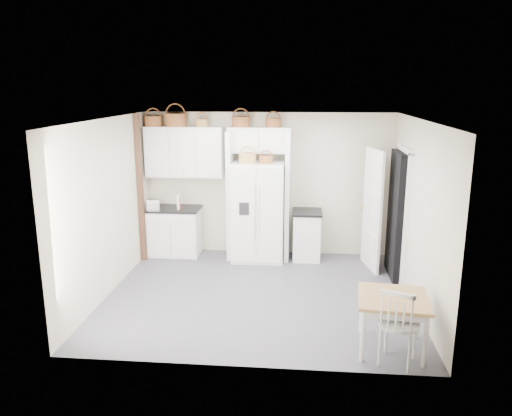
# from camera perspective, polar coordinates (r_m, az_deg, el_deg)

# --- Properties ---
(floor) EXTENTS (4.50, 4.50, 0.00)m
(floor) POSITION_cam_1_polar(r_m,az_deg,el_deg) (7.62, 0.33, -9.83)
(floor) COLOR #4C4A55
(floor) RESTS_ON ground
(ceiling) EXTENTS (4.50, 4.50, 0.00)m
(ceiling) POSITION_cam_1_polar(r_m,az_deg,el_deg) (6.99, 0.36, 10.09)
(ceiling) COLOR white
(ceiling) RESTS_ON wall_back
(wall_back) EXTENTS (4.50, 0.00, 4.50)m
(wall_back) POSITION_cam_1_polar(r_m,az_deg,el_deg) (9.14, 1.43, 2.73)
(wall_back) COLOR beige
(wall_back) RESTS_ON floor
(wall_left) EXTENTS (0.00, 4.00, 4.00)m
(wall_left) POSITION_cam_1_polar(r_m,az_deg,el_deg) (7.72, -16.55, 0.09)
(wall_left) COLOR beige
(wall_left) RESTS_ON floor
(wall_right) EXTENTS (0.00, 4.00, 4.00)m
(wall_right) POSITION_cam_1_polar(r_m,az_deg,el_deg) (7.36, 18.08, -0.68)
(wall_right) COLOR beige
(wall_right) RESTS_ON floor
(refrigerator) EXTENTS (0.91, 0.73, 1.76)m
(refrigerator) POSITION_cam_1_polar(r_m,az_deg,el_deg) (8.86, 0.27, -0.40)
(refrigerator) COLOR white
(refrigerator) RESTS_ON floor
(base_cab_left) EXTENTS (0.92, 0.58, 0.85)m
(base_cab_left) POSITION_cam_1_polar(r_m,az_deg,el_deg) (9.33, -9.29, -2.74)
(base_cab_left) COLOR white
(base_cab_left) RESTS_ON floor
(base_cab_right) EXTENTS (0.48, 0.58, 0.85)m
(base_cab_right) POSITION_cam_1_polar(r_m,az_deg,el_deg) (9.04, 5.82, -3.19)
(base_cab_right) COLOR white
(base_cab_right) RESTS_ON floor
(dining_table) EXTENTS (0.88, 0.88, 0.67)m
(dining_table) POSITION_cam_1_polar(r_m,az_deg,el_deg) (6.23, 15.26, -12.58)
(dining_table) COLOR olive
(dining_table) RESTS_ON floor
(windsor_chair) EXTENTS (0.58, 0.56, 0.94)m
(windsor_chair) POSITION_cam_1_polar(r_m,az_deg,el_deg) (5.91, 16.00, -12.67)
(windsor_chair) COLOR white
(windsor_chair) RESTS_ON floor
(counter_left) EXTENTS (0.96, 0.62, 0.04)m
(counter_left) POSITION_cam_1_polar(r_m,az_deg,el_deg) (9.22, -9.39, -0.08)
(counter_left) COLOR black
(counter_left) RESTS_ON base_cab_left
(counter_right) EXTENTS (0.52, 0.62, 0.04)m
(counter_right) POSITION_cam_1_polar(r_m,az_deg,el_deg) (8.92, 5.88, -0.47)
(counter_right) COLOR black
(counter_right) RESTS_ON base_cab_right
(toaster) EXTENTS (0.26, 0.18, 0.16)m
(toaster) POSITION_cam_1_polar(r_m,az_deg,el_deg) (9.22, -11.70, 0.48)
(toaster) COLOR silver
(toaster) RESTS_ON counter_left
(cookbook_red) EXTENTS (0.06, 0.15, 0.23)m
(cookbook_red) POSITION_cam_1_polar(r_m,az_deg,el_deg) (9.08, -8.76, 0.60)
(cookbook_red) COLOR #A74125
(cookbook_red) RESTS_ON counter_left
(cookbook_cream) EXTENTS (0.06, 0.17, 0.26)m
(cookbook_cream) POSITION_cam_1_polar(r_m,az_deg,el_deg) (9.08, -8.84, 0.69)
(cookbook_cream) COLOR beige
(cookbook_cream) RESTS_ON counter_left
(basket_upper_a) EXTENTS (0.32, 0.32, 0.18)m
(basket_upper_a) POSITION_cam_1_polar(r_m,az_deg,el_deg) (9.19, -11.64, 9.69)
(basket_upper_a) COLOR brown
(basket_upper_a) RESTS_ON upper_cabinet
(basket_upper_b) EXTENTS (0.39, 0.39, 0.23)m
(basket_upper_b) POSITION_cam_1_polar(r_m,az_deg,el_deg) (9.08, -9.18, 9.91)
(basket_upper_b) COLOR brown
(basket_upper_b) RESTS_ON upper_cabinet
(basket_upper_c) EXTENTS (0.23, 0.23, 0.14)m
(basket_upper_c) POSITION_cam_1_polar(r_m,az_deg,el_deg) (8.98, -6.23, 9.66)
(basket_upper_c) COLOR brown
(basket_upper_c) RESTS_ON upper_cabinet
(basket_bridge_a) EXTENTS (0.32, 0.32, 0.18)m
(basket_bridge_a) POSITION_cam_1_polar(r_m,az_deg,el_deg) (8.87, -1.74, 9.83)
(basket_bridge_a) COLOR brown
(basket_bridge_a) RESTS_ON bridge_cabinet
(basket_bridge_b) EXTENTS (0.27, 0.27, 0.15)m
(basket_bridge_b) POSITION_cam_1_polar(r_m,az_deg,el_deg) (8.82, 1.98, 9.72)
(basket_bridge_b) COLOR brown
(basket_bridge_b) RESTS_ON bridge_cabinet
(basket_fridge_a) EXTENTS (0.30, 0.30, 0.16)m
(basket_fridge_a) POSITION_cam_1_polar(r_m,az_deg,el_deg) (8.59, -0.99, 5.67)
(basket_fridge_a) COLOR brown
(basket_fridge_a) RESTS_ON refrigerator
(basket_fridge_b) EXTENTS (0.23, 0.23, 0.12)m
(basket_fridge_b) POSITION_cam_1_polar(r_m,az_deg,el_deg) (8.57, 1.14, 5.53)
(basket_fridge_b) COLOR brown
(basket_fridge_b) RESTS_ON refrigerator
(upper_cabinet) EXTENTS (1.40, 0.34, 0.90)m
(upper_cabinet) POSITION_cam_1_polar(r_m,az_deg,el_deg) (9.10, -8.14, 6.38)
(upper_cabinet) COLOR white
(upper_cabinet) RESTS_ON wall_back
(bridge_cabinet) EXTENTS (1.12, 0.34, 0.45)m
(bridge_cabinet) POSITION_cam_1_polar(r_m,az_deg,el_deg) (8.86, 0.41, 7.78)
(bridge_cabinet) COLOR white
(bridge_cabinet) RESTS_ON wall_back
(fridge_panel_left) EXTENTS (0.08, 0.60, 2.30)m
(fridge_panel_left) POSITION_cam_1_polar(r_m,az_deg,el_deg) (8.95, -2.93, 1.50)
(fridge_panel_left) COLOR white
(fridge_panel_left) RESTS_ON floor
(fridge_panel_right) EXTENTS (0.08, 0.60, 2.30)m
(fridge_panel_right) POSITION_cam_1_polar(r_m,az_deg,el_deg) (8.86, 3.61, 1.37)
(fridge_panel_right) COLOR white
(fridge_panel_right) RESTS_ON floor
(trim_post) EXTENTS (0.09, 0.09, 2.60)m
(trim_post) POSITION_cam_1_polar(r_m,az_deg,el_deg) (8.94, -13.09, 2.12)
(trim_post) COLOR #432A18
(trim_post) RESTS_ON floor
(doorway_void) EXTENTS (0.18, 0.85, 2.05)m
(doorway_void) POSITION_cam_1_polar(r_m,az_deg,el_deg) (8.35, 15.89, -0.79)
(doorway_void) COLOR black
(doorway_void) RESTS_ON floor
(door_slab) EXTENTS (0.21, 0.79, 2.05)m
(door_slab) POSITION_cam_1_polar(r_m,az_deg,el_deg) (8.61, 13.14, -0.19)
(door_slab) COLOR white
(door_slab) RESTS_ON floor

